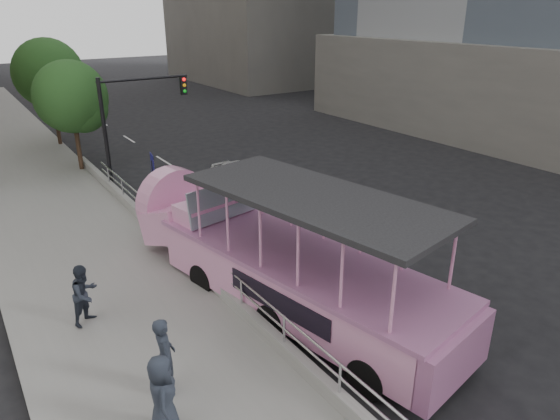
# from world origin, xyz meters

# --- Properties ---
(ground) EXTENTS (160.00, 160.00, 0.00)m
(ground) POSITION_xyz_m (0.00, 0.00, 0.00)
(ground) COLOR black
(sidewalk) EXTENTS (5.50, 80.00, 0.30)m
(sidewalk) POSITION_xyz_m (-5.75, 10.00, 0.15)
(sidewalk) COLOR gray
(sidewalk) RESTS_ON ground
(kerb_wall) EXTENTS (0.24, 30.00, 0.36)m
(kerb_wall) POSITION_xyz_m (-3.12, 2.00, 0.48)
(kerb_wall) COLOR #AFAEA9
(kerb_wall) RESTS_ON sidewalk
(guardrail) EXTENTS (0.07, 22.00, 0.71)m
(guardrail) POSITION_xyz_m (-3.12, 2.00, 1.14)
(guardrail) COLOR silver
(guardrail) RESTS_ON kerb_wall
(duck_boat) EXTENTS (4.64, 11.43, 3.70)m
(duck_boat) POSITION_xyz_m (-1.79, 0.54, 1.37)
(duck_boat) COLOR black
(duck_boat) RESTS_ON ground
(car) EXTENTS (1.98, 3.98, 1.30)m
(car) POSITION_xyz_m (2.31, 9.35, 0.65)
(car) COLOR silver
(car) RESTS_ON ground
(pedestrian_near) EXTENTS (0.55, 0.73, 1.81)m
(pedestrian_near) POSITION_xyz_m (-5.88, -1.62, 1.21)
(pedestrian_near) COLOR #29303C
(pedestrian_near) RESTS_ON sidewalk
(pedestrian_mid) EXTENTS (1.01, 0.96, 1.64)m
(pedestrian_mid) POSITION_xyz_m (-6.62, 1.98, 1.12)
(pedestrian_mid) COLOR #29303C
(pedestrian_mid) RESTS_ON sidewalk
(pedestrian_far) EXTENTS (0.83, 1.01, 1.77)m
(pedestrian_far) POSITION_xyz_m (-6.36, -2.68, 1.18)
(pedestrian_far) COLOR #29303C
(pedestrian_far) RESTS_ON sidewalk
(parking_sign) EXTENTS (0.14, 0.64, 2.89)m
(parking_sign) POSITION_xyz_m (-2.53, 7.70, 1.80)
(parking_sign) COLOR black
(parking_sign) RESTS_ON ground
(traffic_signal) EXTENTS (4.20, 0.32, 5.20)m
(traffic_signal) POSITION_xyz_m (-1.70, 12.50, 3.50)
(traffic_signal) COLOR black
(traffic_signal) RESTS_ON ground
(street_tree_near) EXTENTS (3.52, 3.52, 5.72)m
(street_tree_near) POSITION_xyz_m (-3.30, 15.93, 3.82)
(street_tree_near) COLOR #3B251B
(street_tree_near) RESTS_ON ground
(street_tree_far) EXTENTS (3.97, 3.97, 6.45)m
(street_tree_far) POSITION_xyz_m (-3.10, 21.93, 4.31)
(street_tree_far) COLOR #3B251B
(street_tree_far) RESTS_ON ground
(tower_podium) EXTENTS (26.00, 26.00, 6.00)m
(tower_podium) POSITION_xyz_m (30.00, 10.00, 3.00)
(tower_podium) COLOR slate
(tower_podium) RESTS_ON ground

